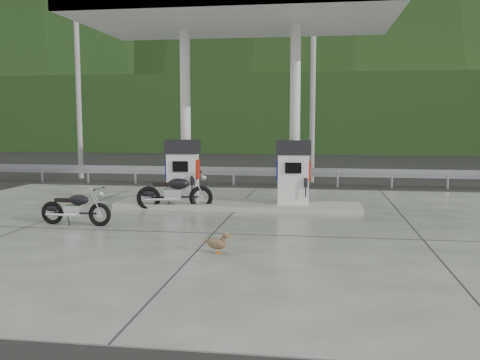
# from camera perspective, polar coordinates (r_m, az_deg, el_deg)

# --- Properties ---
(ground) EXTENTS (160.00, 160.00, 0.00)m
(ground) POSITION_cam_1_polar(r_m,az_deg,el_deg) (12.93, -1.98, -4.88)
(ground) COLOR black
(ground) RESTS_ON ground
(forecourt_apron) EXTENTS (18.00, 14.00, 0.02)m
(forecourt_apron) POSITION_cam_1_polar(r_m,az_deg,el_deg) (12.93, -1.98, -4.83)
(forecourt_apron) COLOR slate
(forecourt_apron) RESTS_ON ground
(pump_island) EXTENTS (7.00, 1.40, 0.15)m
(pump_island) POSITION_cam_1_polar(r_m,az_deg,el_deg) (15.34, -0.28, -2.72)
(pump_island) COLOR #97968D
(pump_island) RESTS_ON forecourt_apron
(gas_pump_left) EXTENTS (0.95, 0.55, 1.80)m
(gas_pump_left) POSITION_cam_1_polar(r_m,az_deg,el_deg) (15.54, -6.13, 0.98)
(gas_pump_left) COLOR white
(gas_pump_left) RESTS_ON pump_island
(gas_pump_right) EXTENTS (0.95, 0.55, 1.80)m
(gas_pump_right) POSITION_cam_1_polar(r_m,az_deg,el_deg) (15.06, 5.74, 0.81)
(gas_pump_right) COLOR white
(gas_pump_right) RESTS_ON pump_island
(canopy_column_left) EXTENTS (0.30, 0.30, 5.00)m
(canopy_column_left) POSITION_cam_1_polar(r_m,az_deg,el_deg) (15.86, -5.83, 6.88)
(canopy_column_left) COLOR silver
(canopy_column_left) RESTS_ON pump_island
(canopy_column_right) EXTENTS (0.30, 0.30, 5.00)m
(canopy_column_right) POSITION_cam_1_polar(r_m,az_deg,el_deg) (15.39, 5.88, 6.90)
(canopy_column_right) COLOR silver
(canopy_column_right) RESTS_ON pump_island
(canopy_roof) EXTENTS (8.50, 5.00, 0.40)m
(canopy_roof) POSITION_cam_1_polar(r_m,az_deg,el_deg) (15.41, -0.29, 17.03)
(canopy_roof) COLOR silver
(canopy_roof) RESTS_ON canopy_column_left
(guardrail) EXTENTS (26.00, 0.16, 1.42)m
(guardrail) POSITION_cam_1_polar(r_m,az_deg,el_deg) (20.68, 2.04, 1.36)
(guardrail) COLOR gray
(guardrail) RESTS_ON ground
(road) EXTENTS (60.00, 7.00, 0.01)m
(road) POSITION_cam_1_polar(r_m,az_deg,el_deg) (24.21, 2.96, 0.41)
(road) COLOR black
(road) RESTS_ON ground
(utility_pole_a) EXTENTS (0.22, 0.22, 8.00)m
(utility_pole_a) POSITION_cam_1_polar(r_m,az_deg,el_deg) (24.31, -16.87, 9.60)
(utility_pole_a) COLOR gray
(utility_pole_a) RESTS_ON ground
(utility_pole_b) EXTENTS (0.22, 0.22, 8.00)m
(utility_pole_b) POSITION_cam_1_polar(r_m,az_deg,el_deg) (22.02, 7.78, 10.18)
(utility_pole_b) COLOR gray
(utility_pole_b) RESTS_ON ground
(tree_band) EXTENTS (80.00, 6.00, 6.00)m
(tree_band) POSITION_cam_1_polar(r_m,az_deg,el_deg) (42.54, 5.41, 7.01)
(tree_band) COLOR black
(tree_band) RESTS_ON ground
(forested_hills) EXTENTS (100.00, 40.00, 140.00)m
(forested_hills) POSITION_cam_1_polar(r_m,az_deg,el_deg) (72.55, 6.67, 4.36)
(forested_hills) COLOR black
(forested_hills) RESTS_ON ground
(motorcycle_left) EXTENTS (1.71, 0.61, 0.80)m
(motorcycle_left) POSITION_cam_1_polar(r_m,az_deg,el_deg) (13.42, -17.13, -2.93)
(motorcycle_left) COLOR black
(motorcycle_left) RESTS_ON forecourt_apron
(motorcycle_right) EXTENTS (2.09, 1.04, 0.95)m
(motorcycle_right) POSITION_cam_1_polar(r_m,az_deg,el_deg) (15.17, -6.97, -1.35)
(motorcycle_right) COLOR black
(motorcycle_right) RESTS_ON forecourt_apron
(duck) EXTENTS (0.52, 0.30, 0.36)m
(duck) POSITION_cam_1_polar(r_m,az_deg,el_deg) (10.19, -2.49, -6.81)
(duck) COLOR brown
(duck) RESTS_ON forecourt_apron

